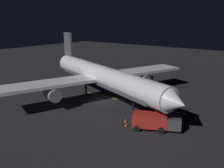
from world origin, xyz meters
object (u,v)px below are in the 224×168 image
at_px(traffic_cone_near_left, 125,121).
at_px(traffic_cone_near_right, 126,125).
at_px(ground_crew_worker, 145,122).
at_px(catering_truck, 147,83).
at_px(baggage_truck, 154,122).
at_px(airliner, 101,76).

bearing_deg(traffic_cone_near_left, traffic_cone_near_right, 38.03).
distance_m(ground_crew_worker, traffic_cone_near_left, 3.25).
distance_m(ground_crew_worker, traffic_cone_near_right, 2.68).
bearing_deg(traffic_cone_near_left, catering_truck, -159.88).
distance_m(baggage_truck, catering_truck, 20.40).
relative_size(airliner, ground_crew_worker, 21.19).
height_order(ground_crew_worker, traffic_cone_near_left, ground_crew_worker).
height_order(catering_truck, traffic_cone_near_right, catering_truck).
bearing_deg(baggage_truck, traffic_cone_near_left, -86.44).
bearing_deg(ground_crew_worker, airliner, -114.09).
distance_m(airliner, catering_truck, 12.70).
height_order(ground_crew_worker, traffic_cone_near_right, ground_crew_worker).
bearing_deg(ground_crew_worker, catering_truck, -151.16).
xyz_separation_m(airliner, ground_crew_worker, (5.50, 12.30, -3.59)).
bearing_deg(baggage_truck, airliner, -111.38).
distance_m(airliner, baggage_truck, 14.91).
distance_m(catering_truck, traffic_cone_near_right, 20.10).
bearing_deg(catering_truck, traffic_cone_near_right, 21.40).
xyz_separation_m(baggage_truck, traffic_cone_near_right, (1.42, -3.54, -0.93)).
bearing_deg(traffic_cone_near_right, traffic_cone_near_left, -141.97).
xyz_separation_m(ground_crew_worker, traffic_cone_near_right, (1.23, -2.29, -0.64)).
relative_size(baggage_truck, catering_truck, 0.96).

